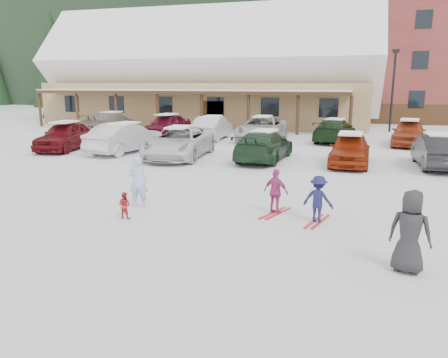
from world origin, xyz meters
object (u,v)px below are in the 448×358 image
(parked_car_0, at_px, (65,136))
(parked_car_4, at_px, (350,149))
(parked_car_7, at_px, (112,123))
(parked_car_9, at_px, (212,128))
(child_magenta, at_px, (276,192))
(parked_car_11, at_px, (335,130))
(adult_skier, at_px, (138,182))
(parked_car_2, at_px, (179,142))
(parked_car_10, at_px, (262,129))
(lamp_post, at_px, (393,86))
(parked_car_1, at_px, (125,138))
(child_navy, at_px, (318,199))
(parked_car_5, at_px, (437,151))
(day_lodge, at_px, (208,79))
(parked_car_12, at_px, (409,133))
(bystander_dark, at_px, (410,232))
(toddler_red, at_px, (124,205))
(parked_car_8, at_px, (167,125))
(parked_car_3, at_px, (264,145))

(parked_car_0, height_order, parked_car_4, parked_car_0)
(parked_car_7, bearing_deg, parked_car_9, 174.66)
(child_magenta, bearing_deg, parked_car_11, -73.04)
(adult_skier, height_order, child_magenta, adult_skier)
(parked_car_2, relative_size, parked_car_10, 0.97)
(parked_car_0, bearing_deg, parked_car_7, 94.10)
(lamp_post, height_order, parked_car_1, lamp_post)
(adult_skier, height_order, parked_car_7, parked_car_7)
(lamp_post, relative_size, adult_skier, 3.88)
(parked_car_10, bearing_deg, parked_car_1, -132.32)
(child_navy, distance_m, parked_car_10, 16.58)
(parked_car_4, bearing_deg, parked_car_5, 9.27)
(parked_car_5, distance_m, parked_car_7, 21.68)
(adult_skier, distance_m, parked_car_11, 17.46)
(parked_car_4, relative_size, parked_car_5, 0.96)
(day_lodge, xyz_separation_m, parked_car_0, (-2.45, -17.90, -3.17))
(child_navy, distance_m, parked_car_9, 17.61)
(parked_car_12, bearing_deg, parked_car_4, -105.68)
(adult_skier, xyz_separation_m, bystander_dark, (7.21, -2.68, 0.06))
(child_navy, distance_m, bystander_dark, 3.33)
(parked_car_7, bearing_deg, parked_car_10, 177.77)
(lamp_post, xyz_separation_m, parked_car_10, (-8.23, -7.87, -2.62))
(parked_car_5, xyz_separation_m, parked_car_10, (-9.10, 6.60, 0.06))
(parked_car_5, bearing_deg, parked_car_9, -28.72)
(adult_skier, xyz_separation_m, parked_car_0, (-9.12, 9.17, -0.00))
(parked_car_0, bearing_deg, parked_car_10, 27.27)
(toddler_red, bearing_deg, parked_car_12, -115.13)
(day_lodge, distance_m, parked_car_8, 11.19)
(lamp_post, bearing_deg, parked_car_8, -153.68)
(lamp_post, distance_m, parked_car_9, 14.29)
(day_lodge, xyz_separation_m, toddler_red, (6.81, -28.21, -3.57))
(parked_car_7, distance_m, parked_car_10, 11.29)
(child_magenta, height_order, parked_car_8, parked_car_8)
(parked_car_3, bearing_deg, parked_car_11, -106.85)
(adult_skier, distance_m, parked_car_3, 9.21)
(parked_car_9, height_order, parked_car_12, parked_car_12)
(child_navy, distance_m, parked_car_2, 11.30)
(bystander_dark, relative_size, parked_car_0, 0.37)
(lamp_post, distance_m, parked_car_5, 14.73)
(child_magenta, bearing_deg, day_lodge, -47.66)
(day_lodge, height_order, parked_car_2, day_lodge)
(parked_car_3, xyz_separation_m, parked_car_5, (7.62, 0.34, 0.02))
(adult_skier, relative_size, parked_car_0, 0.34)
(adult_skier, distance_m, parked_car_7, 19.88)
(parked_car_2, distance_m, parked_car_11, 10.87)
(parked_car_8, relative_size, parked_car_10, 0.79)
(parked_car_2, relative_size, parked_car_3, 1.12)
(parked_car_11, bearing_deg, child_navy, 99.82)
(lamp_post, height_order, parked_car_0, lamp_post)
(bystander_dark, height_order, parked_car_4, bystander_dark)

